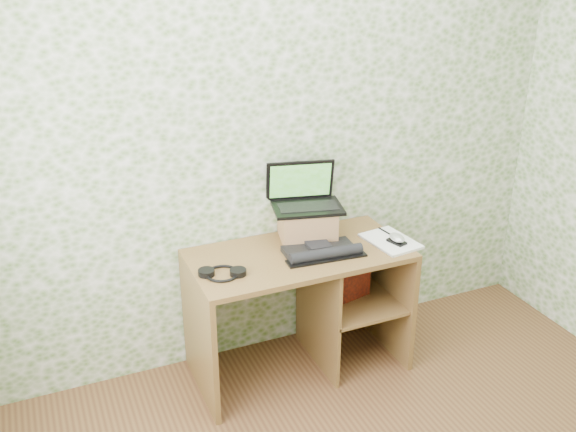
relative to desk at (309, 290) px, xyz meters
name	(u,v)px	position (x,y,z in m)	size (l,w,h in m)	color
wall_back	(277,141)	(-0.08, 0.28, 0.82)	(3.50, 3.50, 0.00)	silver
desk	(309,290)	(0.00, 0.00, 0.00)	(1.20, 0.60, 0.75)	brown
riser	(307,224)	(0.04, 0.12, 0.36)	(0.30, 0.25, 0.18)	#A17448
laptop	(304,197)	(0.04, 0.16, 0.51)	(0.44, 0.35, 0.26)	black
keyboard	(322,251)	(0.03, -0.10, 0.29)	(0.45, 0.25, 0.06)	black
headphones	(222,273)	(-0.54, -0.10, 0.28)	(0.24, 0.23, 0.03)	black
notepad	(391,241)	(0.45, -0.12, 0.28)	(0.22, 0.32, 0.01)	white
mouse	(397,240)	(0.46, -0.16, 0.30)	(0.07, 0.11, 0.04)	silver
pen	(387,232)	(0.48, -0.03, 0.29)	(0.01, 0.01, 0.15)	black
red_box	(348,273)	(0.23, -0.03, 0.07)	(0.27, 0.09, 0.33)	#99200D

